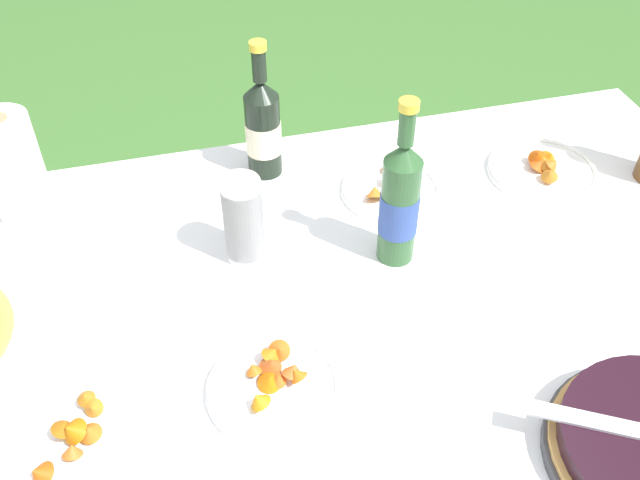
% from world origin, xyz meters
% --- Properties ---
extents(garden_table, '(1.86, 1.16, 0.68)m').
position_xyz_m(garden_table, '(0.00, 0.00, 0.63)').
color(garden_table, brown).
rests_on(garden_table, ground_plane).
extents(tablecloth, '(1.87, 1.17, 0.10)m').
position_xyz_m(tablecloth, '(0.00, 0.00, 0.67)').
color(tablecloth, white).
rests_on(tablecloth, garden_table).
extents(cup_stack, '(0.07, 0.07, 0.18)m').
position_xyz_m(cup_stack, '(-0.07, 0.22, 0.77)').
color(cup_stack, white).
rests_on(cup_stack, tablecloth).
extents(cider_bottle_green, '(0.07, 0.07, 0.33)m').
position_xyz_m(cider_bottle_green, '(0.20, 0.15, 0.81)').
color(cider_bottle_green, '#2D562D').
rests_on(cider_bottle_green, tablecloth).
extents(juice_bottle_red, '(0.07, 0.07, 0.30)m').
position_xyz_m(juice_bottle_red, '(0.02, 0.47, 0.79)').
color(juice_bottle_red, black).
rests_on(juice_bottle_red, tablecloth).
extents(snack_plate_near, '(0.24, 0.24, 0.06)m').
position_xyz_m(snack_plate_near, '(-0.39, -0.10, 0.69)').
color(snack_plate_near, white).
rests_on(snack_plate_near, tablecloth).
extents(snack_plate_left, '(0.23, 0.23, 0.06)m').
position_xyz_m(snack_plate_left, '(0.58, 0.32, 0.69)').
color(snack_plate_left, white).
rests_on(snack_plate_left, tablecloth).
extents(snack_plate_right, '(0.20, 0.20, 0.06)m').
position_xyz_m(snack_plate_right, '(0.25, 0.33, 0.69)').
color(snack_plate_right, white).
rests_on(snack_plate_right, tablecloth).
extents(snack_plate_far, '(0.21, 0.21, 0.06)m').
position_xyz_m(snack_plate_far, '(-0.08, -0.09, 0.69)').
color(snack_plate_far, white).
rests_on(snack_plate_far, tablecloth).
extents(paper_towel_roll, '(0.11, 0.11, 0.22)m').
position_xyz_m(paper_towel_roll, '(-0.47, 0.46, 0.79)').
color(paper_towel_roll, white).
rests_on(paper_towel_roll, tablecloth).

